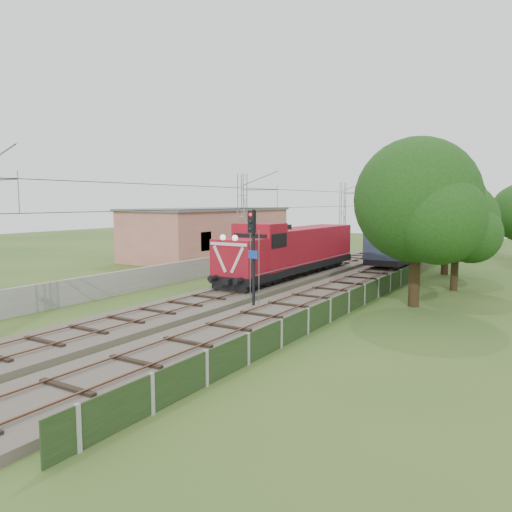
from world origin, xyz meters
The scene contains 13 objects.
ground centered at (0.00, 0.00, 0.00)m, with size 140.00×140.00×0.00m, color #2D511E.
track_main centered at (0.00, 7.00, 0.18)m, with size 4.20×70.00×0.45m.
track_side centered at (5.00, 20.00, 0.18)m, with size 4.20×80.00×0.45m.
catenary centered at (-2.95, 12.00, 4.05)m, with size 3.31×70.00×8.00m.
boundary_wall centered at (-6.50, 12.00, 0.75)m, with size 0.25×40.00×1.50m, color #9E9E99.
station_building centered at (-15.00, 24.00, 2.63)m, with size 8.40×20.40×5.22m.
fence centered at (8.00, 3.00, 0.60)m, with size 0.12×32.00×1.20m.
locomotive centered at (0.00, 14.26, 2.25)m, with size 3.02×17.23×4.38m.
coach_rake centered at (5.00, 77.64, 2.54)m, with size 3.07×114.63×3.54m.
signal_post centered at (3.35, 3.28, 3.80)m, with size 0.61×0.48×5.53m.
tree_a centered at (10.63, 9.06, 5.94)m, with size 7.35×7.00×9.52m.
tree_b centered at (11.61, 15.62, 4.57)m, with size 5.65×5.38×7.32m.
tree_c centered at (9.57, 23.18, 5.42)m, with size 6.71×6.39×8.69m.
Camera 1 is at (17.52, -19.41, 5.96)m, focal length 35.00 mm.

